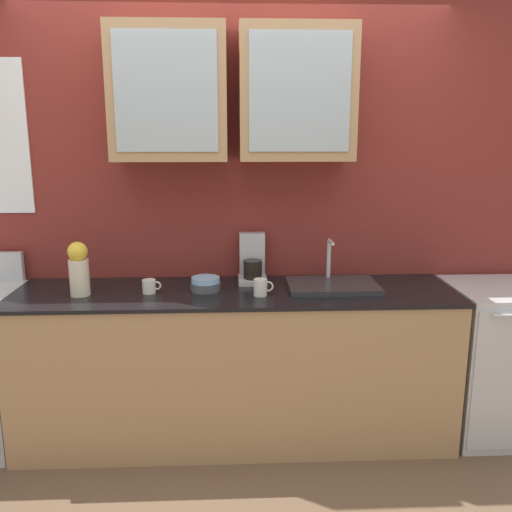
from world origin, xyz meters
TOP-DOWN VIEW (x-y plane):
  - ground_plane at (0.00, 0.00)m, footprint 10.00×10.00m
  - back_wall_unit at (-0.01, 0.32)m, footprint 3.90×0.41m
  - counter at (0.00, 0.00)m, footprint 2.51×0.64m
  - sink_faucet at (0.56, 0.03)m, footprint 0.52×0.35m
  - bowl_stack at (-0.17, 0.01)m, footprint 0.17×0.17m
  - vase at (-0.86, -0.05)m, footprint 0.11×0.11m
  - cup_near_sink at (0.14, -0.10)m, footprint 0.11×0.07m
  - cup_near_bowls at (-0.48, -0.02)m, footprint 0.11×0.07m
  - dishwasher at (1.59, -0.00)m, footprint 0.62×0.63m
  - coffee_maker at (0.11, 0.20)m, footprint 0.17×0.20m

SIDE VIEW (x-z plane):
  - ground_plane at x=0.00m, z-range 0.00..0.00m
  - dishwasher at x=1.59m, z-range 0.00..0.91m
  - counter at x=0.00m, z-range 0.00..0.91m
  - sink_faucet at x=0.56m, z-range 0.79..1.06m
  - bowl_stack at x=-0.17m, z-range 0.91..0.98m
  - cup_near_bowls at x=-0.48m, z-range 0.91..0.98m
  - cup_near_sink at x=0.14m, z-range 0.91..1.00m
  - coffee_maker at x=0.11m, z-range 0.87..1.16m
  - vase at x=-0.86m, z-range 0.91..1.21m
  - back_wall_unit at x=-0.01m, z-range 0.16..2.76m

